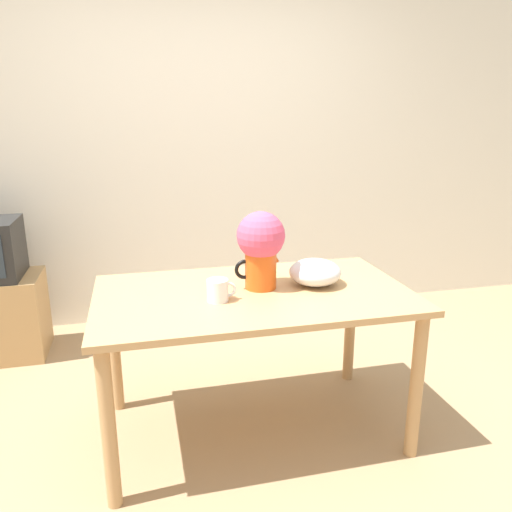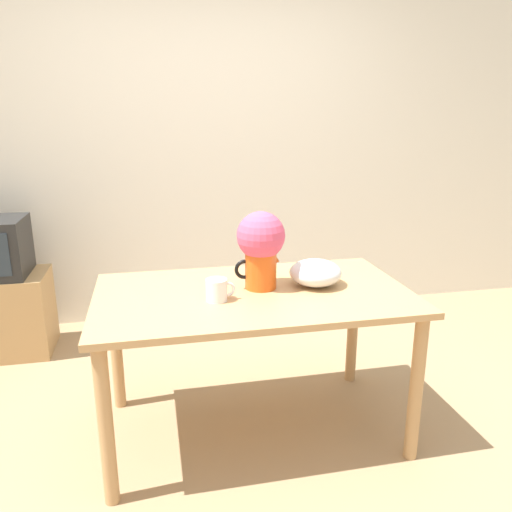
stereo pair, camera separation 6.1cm
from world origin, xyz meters
name	(u,v)px [view 1 (the left image)]	position (x,y,z in m)	size (l,w,h in m)	color
ground_plane	(251,457)	(0.00, 0.00, 0.00)	(12.00, 12.00, 0.00)	#9E7F5B
wall_back	(194,145)	(0.00, 1.81, 1.30)	(8.00, 0.05, 2.60)	silver
table	(254,311)	(0.06, 0.21, 0.63)	(1.44, 0.83, 0.73)	tan
flower_vase	(261,245)	(0.11, 0.26, 0.94)	(0.24, 0.22, 0.36)	#E05619
coffee_mug	(218,290)	(-0.12, 0.13, 0.78)	(0.13, 0.09, 0.10)	white
white_bowl	(315,272)	(0.37, 0.24, 0.79)	(0.25, 0.25, 0.12)	silver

